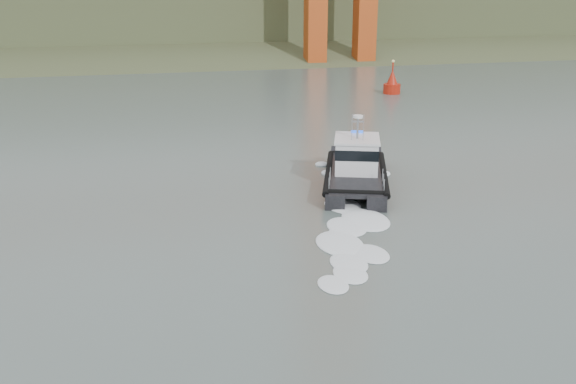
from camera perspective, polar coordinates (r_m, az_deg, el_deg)
name	(u,v)px	position (r m, az deg, el deg)	size (l,w,h in m)	color
ground	(372,300)	(27.95, 7.49, -9.47)	(400.00, 400.00, 0.00)	#4B5955
headlands	(176,6)	(148.90, -9.94, 16.00)	(500.00, 105.36, 27.12)	#3A4829
patrol_boat	(356,167)	(42.30, 6.08, 2.19)	(6.62, 10.59, 4.83)	black
nav_buoy	(392,84)	(77.37, 9.23, 9.44)	(2.00, 2.00, 4.17)	#A21A0B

